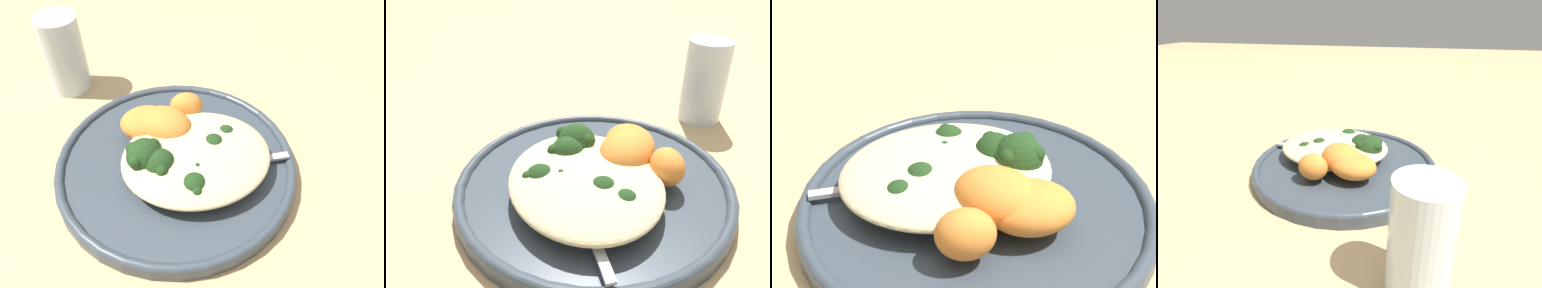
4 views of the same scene
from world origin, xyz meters
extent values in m
plane|color=tan|center=(0.00, 0.00, 0.00)|extent=(4.00, 4.00, 0.00)
cylinder|color=#38424C|center=(0.01, 0.00, 0.01)|extent=(0.30, 0.30, 0.02)
torus|color=#38424C|center=(0.01, 0.00, 0.02)|extent=(0.30, 0.30, 0.01)
ellipsoid|color=beige|center=(-0.01, 0.02, 0.04)|extent=(0.18, 0.15, 0.03)
ellipsoid|color=#9EBC66|center=(0.02, -0.01, 0.03)|extent=(0.05, 0.05, 0.01)
sphere|color=#1E3D19|center=(0.05, 0.01, 0.04)|extent=(0.04, 0.04, 0.04)
sphere|color=#1E3D19|center=(0.06, 0.02, 0.05)|extent=(0.02, 0.02, 0.02)
sphere|color=#1E3D19|center=(0.03, 0.02, 0.05)|extent=(0.02, 0.02, 0.02)
sphere|color=#1E3D19|center=(0.03, 0.00, 0.05)|extent=(0.02, 0.02, 0.02)
sphere|color=#1E3D19|center=(0.06, 0.00, 0.05)|extent=(0.02, 0.02, 0.02)
ellipsoid|color=#9EBC66|center=(0.01, -0.02, 0.03)|extent=(0.05, 0.09, 0.02)
sphere|color=#1E3D19|center=(0.03, 0.02, 0.04)|extent=(0.04, 0.04, 0.04)
sphere|color=#1E3D19|center=(0.03, 0.04, 0.05)|extent=(0.01, 0.01, 0.01)
sphere|color=#1E3D19|center=(0.03, 0.01, 0.05)|extent=(0.01, 0.01, 0.01)
ellipsoid|color=#9EBC66|center=(0.00, 0.01, 0.03)|extent=(0.02, 0.10, 0.01)
sphere|color=#1E3D19|center=(0.00, 0.06, 0.04)|extent=(0.03, 0.03, 0.03)
sphere|color=#1E3D19|center=(0.00, 0.07, 0.04)|extent=(0.01, 0.01, 0.01)
sphere|color=#1E3D19|center=(0.00, 0.05, 0.04)|extent=(0.01, 0.01, 0.01)
ellipsoid|color=#9EBC66|center=(0.00, 0.00, 0.03)|extent=(0.03, 0.08, 0.02)
sphere|color=#1E3D19|center=(-0.01, 0.04, 0.04)|extent=(0.03, 0.03, 0.03)
sphere|color=#1E3D19|center=(0.00, 0.05, 0.04)|extent=(0.01, 0.01, 0.01)
sphere|color=#1E3D19|center=(-0.02, 0.04, 0.04)|extent=(0.01, 0.01, 0.01)
sphere|color=#1E3D19|center=(0.00, 0.03, 0.04)|extent=(0.01, 0.01, 0.01)
ellipsoid|color=#9EBC66|center=(-0.01, -0.02, 0.03)|extent=(0.07, 0.06, 0.01)
sphere|color=#1E3D19|center=(-0.04, 0.01, 0.04)|extent=(0.03, 0.03, 0.03)
sphere|color=#1E3D19|center=(-0.03, 0.02, 0.04)|extent=(0.01, 0.01, 0.01)
sphere|color=#1E3D19|center=(-0.05, 0.01, 0.04)|extent=(0.01, 0.01, 0.01)
sphere|color=#1E3D19|center=(-0.03, 0.00, 0.04)|extent=(0.01, 0.01, 0.01)
ellipsoid|color=#9EBC66|center=(-0.01, -0.02, 0.03)|extent=(0.10, 0.05, 0.02)
sphere|color=#1E3D19|center=(-0.06, -0.01, 0.04)|extent=(0.03, 0.03, 0.03)
sphere|color=#1E3D19|center=(-0.06, 0.00, 0.04)|extent=(0.01, 0.01, 0.01)
sphere|color=#1E3D19|center=(-0.06, -0.02, 0.04)|extent=(0.01, 0.01, 0.01)
ellipsoid|color=orange|center=(-0.02, -0.07, 0.04)|extent=(0.05, 0.04, 0.04)
ellipsoid|color=orange|center=(0.03, -0.05, 0.04)|extent=(0.08, 0.07, 0.04)
ellipsoid|color=orange|center=(0.01, -0.04, 0.04)|extent=(0.09, 0.09, 0.04)
cube|color=#B7B7BC|center=(-0.10, 0.03, 0.02)|extent=(0.06, 0.01, 0.00)
ellipsoid|color=#B7B7BC|center=(-0.05, 0.03, 0.03)|extent=(0.04, 0.03, 0.01)
cylinder|color=silver|center=(0.13, -0.21, 0.06)|extent=(0.06, 0.06, 0.12)
camera|label=1|loc=(0.06, 0.30, 0.37)|focal=35.00mm
camera|label=2|loc=(-0.30, 0.11, 0.26)|focal=35.00mm
camera|label=3|loc=(-0.10, -0.34, 0.29)|focal=50.00mm
camera|label=4|loc=(0.12, -0.43, 0.24)|focal=28.00mm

